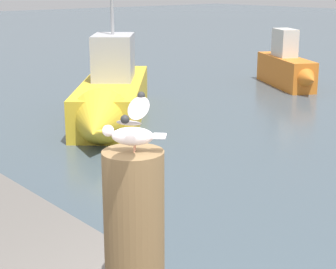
% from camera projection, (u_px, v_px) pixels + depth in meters
% --- Properties ---
extents(mooring_post, '(0.34, 0.34, 1.02)m').
position_uv_depth(mooring_post, '(134.00, 238.00, 3.15)').
color(mooring_post, brown).
rests_on(mooring_post, harbor_quay).
extents(seagull, '(0.51, 0.51, 0.27)m').
position_uv_depth(seagull, '(132.00, 128.00, 2.98)').
color(seagull, tan).
rests_on(seagull, mooring_post).
extents(boat_yellow, '(5.35, 4.93, 5.08)m').
position_uv_depth(boat_yellow, '(110.00, 97.00, 13.10)').
color(boat_yellow, yellow).
rests_on(boat_yellow, ground_plane).
extents(boat_orange, '(3.47, 2.37, 1.80)m').
position_uv_depth(boat_orange, '(288.00, 68.00, 17.61)').
color(boat_orange, orange).
rests_on(boat_orange, ground_plane).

